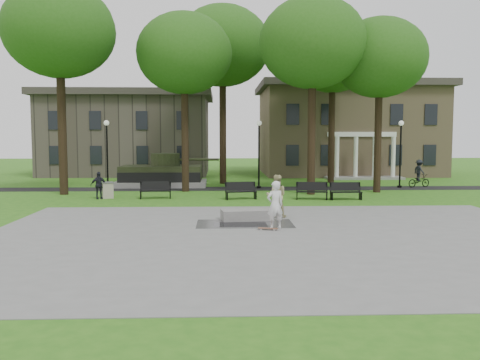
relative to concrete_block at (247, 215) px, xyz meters
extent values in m
plane|color=#296217|center=(1.02, 1.16, -0.24)|extent=(120.00, 120.00, 0.00)
cube|color=gray|center=(1.02, -3.84, -0.23)|extent=(22.00, 16.00, 0.02)
cube|color=black|center=(1.02, 13.16, -0.24)|extent=(44.00, 2.60, 0.01)
cube|color=#9E8460|center=(11.02, 27.16, 3.75)|extent=(16.00, 11.00, 8.00)
cube|color=#38332D|center=(11.02, 27.16, 8.06)|extent=(17.00, 12.00, 0.60)
cube|color=silver|center=(11.02, 21.66, 3.55)|extent=(6.00, 0.30, 0.40)
cube|color=#4C443D|center=(-9.98, 27.66, 3.35)|extent=(15.00, 10.00, 7.20)
cylinder|color=black|center=(-10.98, 10.16, 4.24)|extent=(0.52, 0.52, 8.96)
ellipsoid|color=#235614|center=(-10.98, 10.16, 9.84)|extent=(6.80, 6.80, 5.78)
cylinder|color=black|center=(-3.48, 11.66, 3.75)|extent=(0.48, 0.48, 8.00)
ellipsoid|color=#235614|center=(-3.48, 11.66, 8.76)|extent=(6.20, 6.20, 5.27)
cylinder|color=black|center=(4.52, 9.66, 3.92)|extent=(0.50, 0.50, 8.32)
ellipsoid|color=#235614|center=(4.52, 9.66, 9.12)|extent=(6.60, 6.60, 5.61)
cylinder|color=black|center=(9.02, 10.66, 3.59)|extent=(0.46, 0.46, 7.68)
ellipsoid|color=#235614|center=(9.02, 10.66, 8.40)|extent=(6.00, 6.00, 5.10)
cylinder|color=black|center=(-0.98, 17.16, 4.39)|extent=(0.54, 0.54, 9.28)
ellipsoid|color=#235614|center=(-0.98, 17.16, 10.20)|extent=(7.20, 7.20, 6.12)
cylinder|color=black|center=(7.52, 17.66, 4.08)|extent=(0.50, 0.50, 8.64)
ellipsoid|color=#235614|center=(7.52, 17.66, 9.47)|extent=(6.40, 6.40, 5.44)
cylinder|color=black|center=(-8.98, 13.46, 1.96)|extent=(0.12, 0.12, 4.40)
sphere|color=silver|center=(-8.98, 13.46, 4.30)|extent=(0.36, 0.36, 0.36)
cylinder|color=black|center=(-8.98, 13.46, -0.16)|extent=(0.32, 0.32, 0.16)
cylinder|color=black|center=(1.52, 13.46, 1.96)|extent=(0.12, 0.12, 4.40)
sphere|color=silver|center=(1.52, 13.46, 4.30)|extent=(0.36, 0.36, 0.36)
cylinder|color=black|center=(1.52, 13.46, -0.16)|extent=(0.32, 0.32, 0.16)
cylinder|color=black|center=(11.52, 13.46, 1.96)|extent=(0.12, 0.12, 4.40)
sphere|color=silver|center=(11.52, 13.46, 4.30)|extent=(0.36, 0.36, 0.36)
cylinder|color=black|center=(11.52, 13.46, -0.16)|extent=(0.32, 0.32, 0.16)
cube|color=gray|center=(-5.48, 15.16, -0.04)|extent=(6.50, 3.40, 0.40)
cube|color=#2F351C|center=(-5.48, 15.16, 0.70)|extent=(5.80, 2.80, 1.10)
cube|color=black|center=(-5.48, 13.81, 0.51)|extent=(5.80, 0.35, 0.70)
cube|color=black|center=(-5.48, 16.51, 0.51)|extent=(5.80, 0.35, 0.70)
cylinder|color=#2F351C|center=(-5.18, 15.16, 1.71)|extent=(2.10, 2.10, 0.90)
cylinder|color=#2F351C|center=(-2.88, 15.16, 1.71)|extent=(3.20, 0.18, 0.18)
cube|color=black|center=(-0.34, -1.18, -0.22)|extent=(2.20, 1.20, 0.00)
cube|color=gray|center=(0.00, 0.00, 0.00)|extent=(2.33, 1.32, 0.45)
cube|color=brown|center=(0.70, -2.42, -0.19)|extent=(0.81, 0.40, 0.07)
imported|color=silver|center=(0.99, -2.19, 0.72)|extent=(0.80, 0.66, 1.90)
imported|color=tan|center=(1.36, 0.67, 0.74)|extent=(0.99, 0.81, 1.92)
imported|color=black|center=(-8.25, 7.79, 0.55)|extent=(1.01, 0.72, 1.59)
imported|color=black|center=(13.01, 13.73, 0.21)|extent=(1.85, 1.10, 0.92)
imported|color=black|center=(13.01, 13.73, 0.97)|extent=(0.84, 1.11, 1.53)
cube|color=black|center=(-4.96, 7.81, 0.21)|extent=(1.83, 0.59, 0.05)
cube|color=black|center=(-4.96, 8.03, 0.51)|extent=(1.81, 0.29, 0.50)
cube|color=black|center=(-5.81, 7.81, -0.02)|extent=(0.10, 0.45, 0.45)
cube|color=black|center=(-4.11, 7.81, -0.02)|extent=(0.10, 0.45, 0.45)
cube|color=black|center=(0.03, 7.27, 0.21)|extent=(1.85, 0.79, 0.05)
cube|color=black|center=(0.03, 7.49, 0.51)|extent=(1.80, 0.50, 0.50)
cube|color=black|center=(-0.82, 7.27, -0.02)|extent=(0.15, 0.45, 0.45)
cube|color=black|center=(0.88, 7.27, -0.02)|extent=(0.15, 0.45, 0.45)
cube|color=black|center=(4.11, 7.04, 0.21)|extent=(1.85, 0.71, 0.05)
cube|color=black|center=(4.11, 7.26, 0.51)|extent=(1.80, 0.42, 0.50)
cube|color=black|center=(3.26, 7.04, -0.02)|extent=(0.13, 0.45, 0.45)
cube|color=black|center=(4.96, 7.04, -0.02)|extent=(0.13, 0.45, 0.45)
cube|color=black|center=(6.05, 6.83, 0.21)|extent=(1.82, 0.53, 0.05)
cube|color=black|center=(6.05, 7.05, 0.51)|extent=(1.80, 0.23, 0.50)
cube|color=black|center=(5.20, 6.83, -0.02)|extent=(0.08, 0.45, 0.45)
cube|color=black|center=(6.90, 6.83, -0.02)|extent=(0.08, 0.45, 0.45)
cube|color=#9E9682|center=(-7.81, 8.15, 0.21)|extent=(0.75, 0.75, 0.90)
cube|color=#4C4C4C|center=(-7.81, 8.15, 0.69)|extent=(0.83, 0.83, 0.06)
camera|label=1|loc=(-1.12, -21.87, 3.43)|focal=38.00mm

